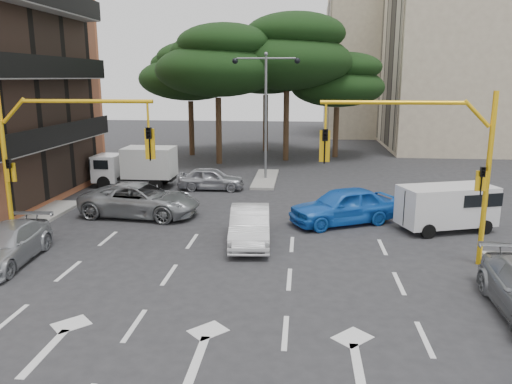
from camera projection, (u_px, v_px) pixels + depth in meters
The scene contains 19 objects.
ground at pixel (229, 277), 16.43m from camera, with size 120.00×120.00×0.00m, color #28282B.
median_strip at pixel (265, 179), 31.93m from camera, with size 1.40×6.00×0.15m, color gray.
apartment_beige_near at pixel (507, 43), 43.54m from camera, with size 20.20×12.15×18.70m.
apartment_beige_far at pixel (399, 60), 56.05m from camera, with size 16.20×12.15×16.70m.
pine_left_near at pixel (218, 61), 36.38m from camera, with size 9.15×9.15×10.23m.
pine_center at pixel (288, 52), 37.71m from camera, with size 9.98×9.98×11.16m.
pine_left_far at pixel (190, 71), 40.70m from camera, with size 8.32×8.32×9.30m.
pine_right at pixel (338, 80), 39.75m from camera, with size 7.49×7.49×8.37m.
pine_back at pixel (266, 63), 42.90m from camera, with size 9.15×9.15×10.23m.
signal_mast_right at pixel (435, 154), 16.86m from camera, with size 5.79×0.37×6.00m.
signal_mast_left at pixel (50, 149), 18.11m from camera, with size 5.79×0.37×6.00m.
street_lamp_center at pixel (266, 94), 30.73m from camera, with size 4.16×0.36×7.77m.
car_white_hatch at pixel (250, 225), 19.67m from camera, with size 1.52×4.36×1.44m, color silver.
car_blue_compact at pixel (343, 206), 22.26m from camera, with size 1.95×4.84×1.65m, color blue.
car_silver_wagon at pixel (6, 245), 17.53m from camera, with size 1.87×4.60×1.33m, color #A3A6AB.
car_silver_cross_a at pixel (140, 200), 23.53m from camera, with size 2.56×5.56×1.54m, color gray.
car_silver_cross_b at pixel (211, 179), 29.11m from camera, with size 1.54×3.84×1.31m, color #A1A3A9.
van_white at pixel (446, 208), 21.24m from camera, with size 1.79×3.96×1.98m, color silver, non-canonical shape.
box_truck_a at pixel (136, 167), 29.79m from camera, with size 2.04×4.86×2.39m, color silver, non-canonical shape.
Camera 1 is at (2.35, -15.23, 6.42)m, focal length 35.00 mm.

